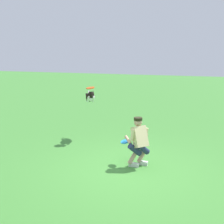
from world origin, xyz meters
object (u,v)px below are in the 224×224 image
object	(u,v)px
frisbee_flying	(90,88)
frisbee_held	(125,142)
person	(139,140)
dog	(90,97)

from	to	relation	value
frisbee_flying	frisbee_held	bearing A→B (deg)	137.35
person	frisbee_held	size ratio (longest dim) A/B	5.34
person	frisbee_flying	world-z (taller)	frisbee_flying
frisbee_held	person	bearing A→B (deg)	172.71
person	frisbee_held	world-z (taller)	person
frisbee_flying	frisbee_held	size ratio (longest dim) A/B	1.15
person	frisbee_held	distance (m)	0.40
dog	frisbee_held	bearing A→B (deg)	14.61
person	frisbee_held	xyz separation A→B (m)	(0.38, -0.05, -0.09)
person	dog	xyz separation A→B (m)	(2.14, -1.81, 0.75)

